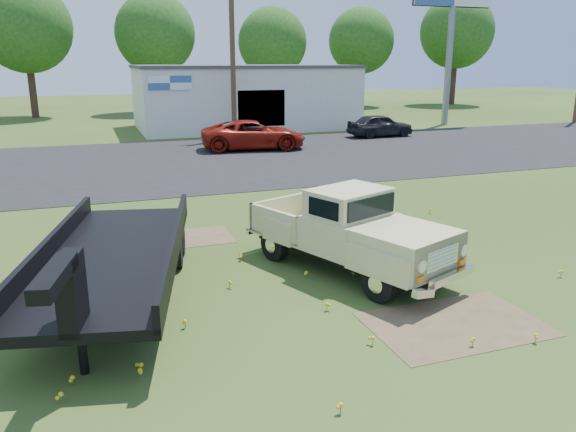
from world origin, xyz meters
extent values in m
plane|color=#2B4014|center=(0.00, 0.00, 0.00)|extent=(140.00, 140.00, 0.00)
cube|color=black|center=(0.00, 15.00, 0.00)|extent=(90.00, 14.00, 0.02)
cube|color=brown|center=(1.50, -3.00, 0.00)|extent=(3.00, 2.00, 0.01)
cube|color=brown|center=(-2.00, 3.50, 0.00)|extent=(2.20, 1.60, 0.01)
cube|color=silver|center=(6.00, 27.00, 2.00)|extent=(14.00, 8.00, 4.00)
cube|color=#3F3F44|center=(6.00, 27.00, 4.05)|extent=(14.20, 8.20, 0.20)
cube|color=black|center=(6.00, 23.05, 1.60)|extent=(3.00, 0.10, 2.20)
cube|color=white|center=(0.50, 22.95, 3.20)|extent=(2.50, 0.08, 0.80)
cylinder|color=slate|center=(20.00, 24.00, 4.00)|extent=(0.44, 0.44, 8.00)
cylinder|color=#422B1E|center=(4.00, 22.00, 4.50)|extent=(0.30, 0.30, 9.00)
cylinder|color=#3C271B|center=(-8.00, 39.50, 1.98)|extent=(0.56, 0.56, 3.96)
sphere|color=#1F4313|center=(-8.00, 39.50, 6.95)|extent=(7.04, 7.04, 7.04)
cylinder|color=#3C271B|center=(2.00, 40.50, 1.89)|extent=(0.56, 0.56, 3.78)
sphere|color=#1F4313|center=(2.00, 40.50, 6.64)|extent=(6.72, 6.72, 6.72)
cylinder|color=#3C271B|center=(12.00, 39.00, 1.71)|extent=(0.56, 0.56, 3.42)
sphere|color=#1F4313|center=(12.00, 39.00, 6.00)|extent=(6.08, 6.08, 6.08)
cylinder|color=#3C271B|center=(22.00, 41.50, 1.80)|extent=(0.56, 0.56, 3.60)
sphere|color=#1F4313|center=(22.00, 41.50, 6.32)|extent=(6.40, 6.40, 6.40)
cylinder|color=#3C271B|center=(32.00, 40.00, 2.07)|extent=(0.56, 0.56, 4.14)
sphere|color=#1F4313|center=(32.00, 40.00, 7.27)|extent=(7.36, 7.36, 7.36)
imported|color=maroon|center=(3.81, 17.37, 0.74)|extent=(5.63, 3.19, 1.48)
imported|color=black|center=(12.37, 19.59, 0.67)|extent=(4.00, 1.69, 1.35)
camera|label=1|loc=(-4.25, -10.41, 4.44)|focal=35.00mm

